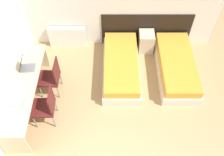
% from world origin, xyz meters
% --- Properties ---
extents(wall_back, '(5.28, 0.05, 2.70)m').
position_xyz_m(wall_back, '(0.00, 3.74, 1.35)').
color(wall_back, silver).
rests_on(wall_back, ground_plane).
extents(headboard_panel, '(2.32, 0.03, 0.96)m').
position_xyz_m(headboard_panel, '(0.89, 3.70, 0.48)').
color(headboard_panel, black).
rests_on(headboard_panel, ground_plane).
extents(bed_near_window, '(0.88, 2.00, 0.44)m').
position_xyz_m(bed_near_window, '(0.22, 2.67, 0.21)').
color(bed_near_window, beige).
rests_on(bed_near_window, ground_plane).
extents(bed_near_door, '(0.88, 2.00, 0.44)m').
position_xyz_m(bed_near_door, '(1.56, 2.67, 0.21)').
color(bed_near_door, beige).
rests_on(bed_near_door, ground_plane).
extents(nightstand, '(0.38, 0.41, 0.55)m').
position_xyz_m(nightstand, '(0.89, 3.46, 0.28)').
color(nightstand, beige).
rests_on(nightstand, ground_plane).
extents(radiator, '(0.97, 0.12, 0.60)m').
position_xyz_m(radiator, '(-1.18, 3.62, 0.30)').
color(radiator, silver).
rests_on(radiator, ground_plane).
extents(desk, '(0.60, 2.31, 0.73)m').
position_xyz_m(desk, '(-1.84, 1.73, 0.58)').
color(desk, '#C6B28E').
rests_on(desk, ground_plane).
extents(chair_near_laptop, '(0.46, 0.46, 0.97)m').
position_xyz_m(chair_near_laptop, '(-1.32, 2.10, 0.53)').
color(chair_near_laptop, '#511919').
rests_on(chair_near_laptop, ground_plane).
extents(chair_near_notebook, '(0.46, 0.46, 0.97)m').
position_xyz_m(chair_near_notebook, '(-1.32, 1.35, 0.53)').
color(chair_near_notebook, '#511919').
rests_on(chair_near_notebook, ground_plane).
extents(laptop, '(0.33, 0.26, 0.31)m').
position_xyz_m(laptop, '(-1.84, 2.17, 0.79)').
color(laptop, slate).
rests_on(laptop, desk).
extents(open_notebook, '(0.30, 0.24, 0.02)m').
position_xyz_m(open_notebook, '(-1.84, 1.29, 0.74)').
color(open_notebook, '#236B3D').
rests_on(open_notebook, desk).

